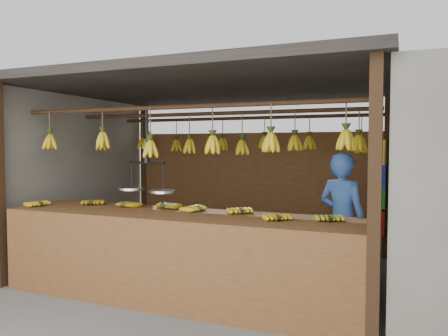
% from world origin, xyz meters
% --- Properties ---
extents(ground, '(80.00, 80.00, 0.00)m').
position_xyz_m(ground, '(0.00, 0.00, 0.00)').
color(ground, '#5B5B57').
extents(stall, '(4.30, 3.30, 2.40)m').
position_xyz_m(stall, '(0.00, 0.33, 1.97)').
color(stall, black).
rests_on(stall, ground).
extents(neighbor_left, '(3.00, 3.00, 2.30)m').
position_xyz_m(neighbor_left, '(-3.60, 0.00, 1.15)').
color(neighbor_left, slate).
rests_on(neighbor_left, ground).
extents(counter, '(3.80, 0.86, 0.96)m').
position_xyz_m(counter, '(0.06, -1.23, 0.72)').
color(counter, brown).
rests_on(counter, ground).
extents(hanging_bananas, '(3.64, 2.23, 0.38)m').
position_xyz_m(hanging_bananas, '(0.01, -0.01, 1.62)').
color(hanging_bananas, gold).
rests_on(hanging_bananas, ground).
extents(balance_scale, '(0.77, 0.42, 0.90)m').
position_xyz_m(balance_scale, '(-0.37, -1.00, 1.16)').
color(balance_scale, black).
rests_on(balance_scale, ground).
extents(vendor, '(0.66, 0.56, 1.52)m').
position_xyz_m(vendor, '(1.59, -0.12, 0.76)').
color(vendor, '#3359A5').
rests_on(vendor, ground).
extents(bag_bundles, '(0.08, 0.26, 1.32)m').
position_xyz_m(bag_bundles, '(1.94, 1.35, 1.03)').
color(bag_bundles, yellow).
rests_on(bag_bundles, ground).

